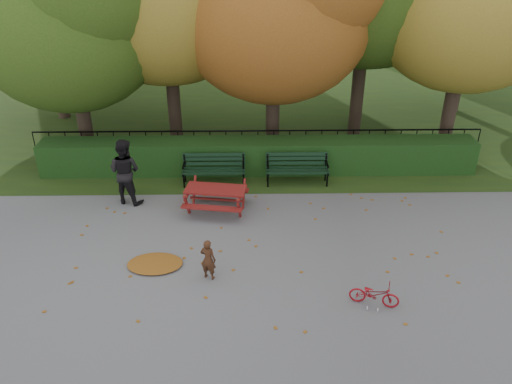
{
  "coord_description": "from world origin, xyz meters",
  "views": [
    {
      "loc": [
        -0.31,
        -9.29,
        6.65
      ],
      "look_at": [
        -0.13,
        1.25,
        1.0
      ],
      "focal_mm": 35.0,
      "sensor_mm": 36.0,
      "label": 1
    }
  ],
  "objects_px": {
    "child": "(208,259)",
    "picnic_table": "(216,193)",
    "bench_left": "(214,167)",
    "adult": "(125,171)",
    "bicycle": "(374,294)",
    "bench_right": "(297,166)",
    "tree_a": "(74,11)"
  },
  "relations": [
    {
      "from": "picnic_table",
      "to": "child",
      "type": "xyz_separation_m",
      "value": [
        -0.01,
        -2.83,
        -0.04
      ]
    },
    {
      "from": "picnic_table",
      "to": "bicycle",
      "type": "relative_size",
      "value": 1.77
    },
    {
      "from": "tree_a",
      "to": "bench_right",
      "type": "bearing_deg",
      "value": -16.61
    },
    {
      "from": "bicycle",
      "to": "picnic_table",
      "type": "bearing_deg",
      "value": 57.9
    },
    {
      "from": "bench_left",
      "to": "bench_right",
      "type": "distance_m",
      "value": 2.4
    },
    {
      "from": "picnic_table",
      "to": "child",
      "type": "bearing_deg",
      "value": -81.25
    },
    {
      "from": "picnic_table",
      "to": "adult",
      "type": "relative_size",
      "value": 0.96
    },
    {
      "from": "adult",
      "to": "bicycle",
      "type": "relative_size",
      "value": 1.86
    },
    {
      "from": "adult",
      "to": "bench_left",
      "type": "bearing_deg",
      "value": -135.92
    },
    {
      "from": "adult",
      "to": "bicycle",
      "type": "distance_m",
      "value": 7.18
    },
    {
      "from": "child",
      "to": "adult",
      "type": "height_order",
      "value": "adult"
    },
    {
      "from": "bench_left",
      "to": "picnic_table",
      "type": "distance_m",
      "value": 1.61
    },
    {
      "from": "adult",
      "to": "bench_right",
      "type": "bearing_deg",
      "value": -148.06
    },
    {
      "from": "bench_right",
      "to": "bicycle",
      "type": "bearing_deg",
      "value": -78.91
    },
    {
      "from": "adult",
      "to": "bicycle",
      "type": "xyz_separation_m",
      "value": [
        5.72,
        -4.29,
        -0.65
      ]
    },
    {
      "from": "bench_left",
      "to": "picnic_table",
      "type": "bearing_deg",
      "value": -85.0
    },
    {
      "from": "bench_right",
      "to": "tree_a",
      "type": "bearing_deg",
      "value": 163.39
    },
    {
      "from": "child",
      "to": "picnic_table",
      "type": "bearing_deg",
      "value": -69.15
    },
    {
      "from": "bench_left",
      "to": "adult",
      "type": "xyz_separation_m",
      "value": [
        -2.28,
        -1.05,
        0.39
      ]
    },
    {
      "from": "bench_right",
      "to": "child",
      "type": "xyz_separation_m",
      "value": [
        -2.27,
        -4.44,
        -0.05
      ]
    },
    {
      "from": "tree_a",
      "to": "picnic_table",
      "type": "distance_m",
      "value": 6.66
    },
    {
      "from": "child",
      "to": "adult",
      "type": "relative_size",
      "value": 0.52
    },
    {
      "from": "tree_a",
      "to": "bench_right",
      "type": "distance_m",
      "value": 7.69
    },
    {
      "from": "bench_right",
      "to": "picnic_table",
      "type": "relative_size",
      "value": 1.04
    },
    {
      "from": "tree_a",
      "to": "adult",
      "type": "relative_size",
      "value": 4.13
    },
    {
      "from": "bench_right",
      "to": "bicycle",
      "type": "height_order",
      "value": "bench_right"
    },
    {
      "from": "bench_left",
      "to": "bicycle",
      "type": "xyz_separation_m",
      "value": [
        3.45,
        -5.35,
        -0.26
      ]
    },
    {
      "from": "picnic_table",
      "to": "tree_a",
      "type": "bearing_deg",
      "value": 148.06
    },
    {
      "from": "bench_right",
      "to": "bicycle",
      "type": "xyz_separation_m",
      "value": [
        1.05,
        -5.35,
        -0.26
      ]
    },
    {
      "from": "child",
      "to": "bicycle",
      "type": "xyz_separation_m",
      "value": [
        3.32,
        -0.91,
        -0.22
      ]
    },
    {
      "from": "picnic_table",
      "to": "child",
      "type": "distance_m",
      "value": 2.83
    },
    {
      "from": "bench_left",
      "to": "bicycle",
      "type": "height_order",
      "value": "bench_left"
    }
  ]
}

